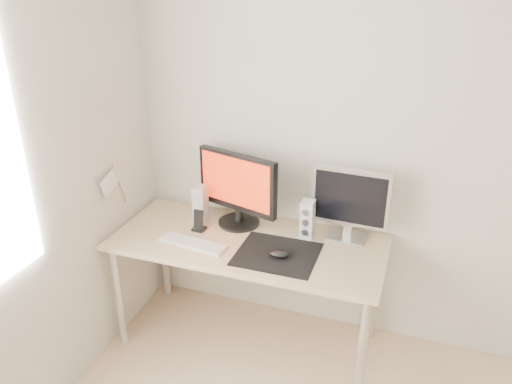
# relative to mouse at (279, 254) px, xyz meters

# --- Properties ---
(wall_back) EXTENTS (3.50, 0.00, 3.50)m
(wall_back) POSITION_rel_mouse_xyz_m (0.70, 0.49, 0.50)
(wall_back) COLOR silver
(wall_back) RESTS_ON ground
(mousepad) EXTENTS (0.45, 0.40, 0.00)m
(mousepad) POSITION_rel_mouse_xyz_m (-0.02, 0.03, -0.02)
(mousepad) COLOR black
(mousepad) RESTS_ON desk
(mouse) EXTENTS (0.11, 0.06, 0.04)m
(mouse) POSITION_rel_mouse_xyz_m (0.00, 0.00, 0.00)
(mouse) COLOR black
(mouse) RESTS_ON mousepad
(desk) EXTENTS (1.60, 0.70, 0.73)m
(desk) POSITION_rel_mouse_xyz_m (-0.23, 0.12, -0.10)
(desk) COLOR #D1B587
(desk) RESTS_ON ground
(main_monitor) EXTENTS (0.54, 0.32, 0.47)m
(main_monitor) POSITION_rel_mouse_xyz_m (-0.36, 0.30, 0.23)
(main_monitor) COLOR black
(main_monitor) RESTS_ON desk
(second_monitor) EXTENTS (0.45, 0.17, 0.43)m
(second_monitor) POSITION_rel_mouse_xyz_m (0.32, 0.34, 0.22)
(second_monitor) COLOR silver
(second_monitor) RESTS_ON desk
(speaker_left) EXTENTS (0.08, 0.09, 0.24)m
(speaker_left) POSITION_rel_mouse_xyz_m (-0.59, 0.26, 0.10)
(speaker_left) COLOR silver
(speaker_left) RESTS_ON desk
(speaker_right) EXTENTS (0.08, 0.09, 0.24)m
(speaker_right) POSITION_rel_mouse_xyz_m (0.09, 0.27, 0.10)
(speaker_right) COLOR silver
(speaker_right) RESTS_ON desk
(keyboard) EXTENTS (0.43, 0.17, 0.02)m
(keyboard) POSITION_rel_mouse_xyz_m (-0.51, -0.03, -0.02)
(keyboard) COLOR silver
(keyboard) RESTS_ON desk
(phone_dock) EXTENTS (0.08, 0.07, 0.14)m
(phone_dock) POSITION_rel_mouse_xyz_m (-0.55, 0.14, 0.02)
(phone_dock) COLOR black
(phone_dock) RESTS_ON desk
(pennant) EXTENTS (0.01, 0.23, 0.29)m
(pennant) POSITION_rel_mouse_xyz_m (-1.02, -0.02, 0.30)
(pennant) COLOR #A57F54
(pennant) RESTS_ON wall_left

